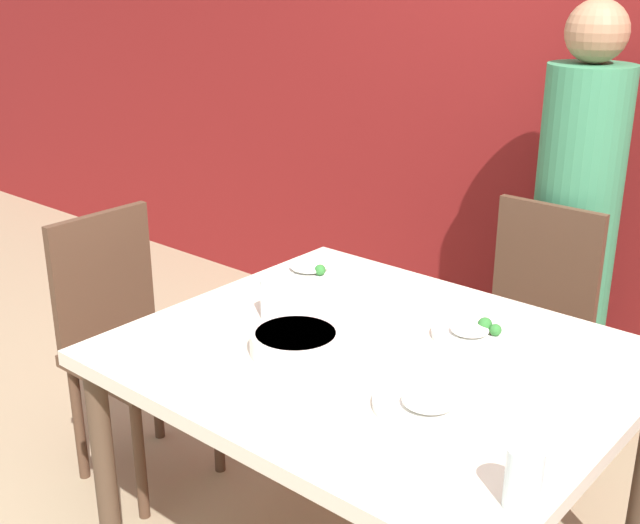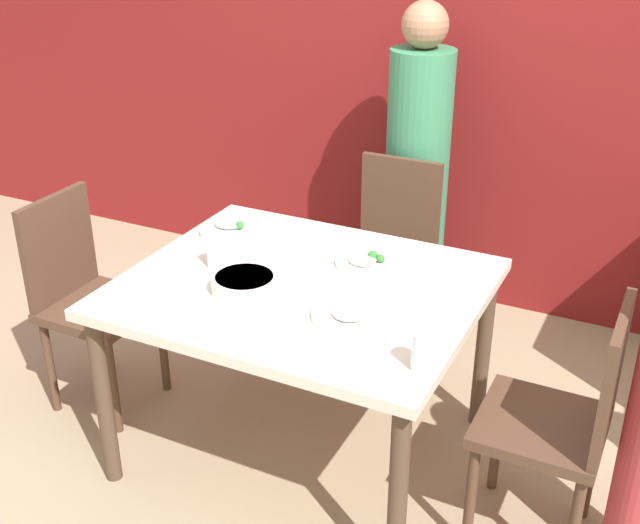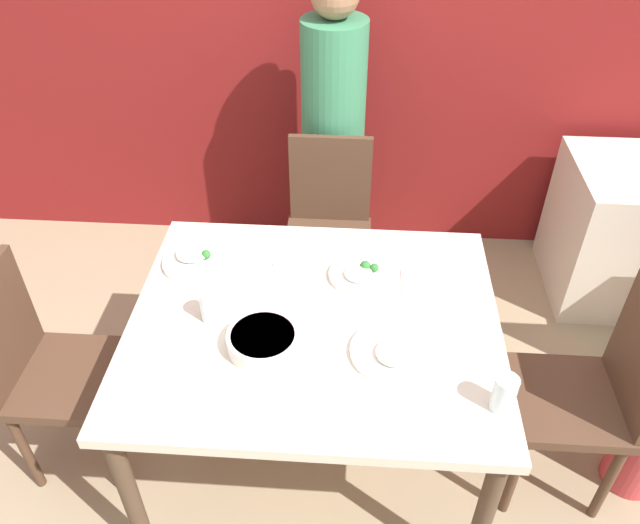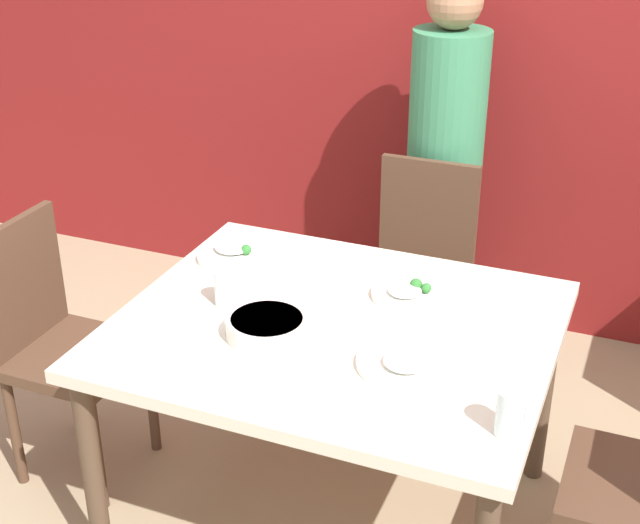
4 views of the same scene
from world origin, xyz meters
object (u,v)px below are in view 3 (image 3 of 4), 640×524
at_px(person_adult, 332,149).
at_px(chair_adult_spot, 328,227).
at_px(bowl_curry, 263,340).
at_px(chair_child_spot, 589,392).
at_px(glass_water_tall, 504,394).
at_px(plate_rice_adult, 359,274).

bearing_deg(person_adult, chair_adult_spot, -90.00).
height_order(chair_adult_spot, bowl_curry, chair_adult_spot).
relative_size(chair_child_spot, glass_water_tall, 7.47).
distance_m(chair_adult_spot, glass_water_tall, 1.36).
bearing_deg(chair_adult_spot, plate_rice_adult, -77.11).
height_order(chair_child_spot, bowl_curry, chair_child_spot).
xyz_separation_m(bowl_curry, glass_water_tall, (0.73, -0.19, 0.03)).
bearing_deg(person_adult, bowl_curry, -96.55).
distance_m(chair_child_spot, glass_water_tall, 0.57).
xyz_separation_m(chair_adult_spot, person_adult, (0.00, 0.32, 0.23)).
bearing_deg(glass_water_tall, chair_child_spot, 35.22).
bearing_deg(bowl_curry, person_adult, 83.45).
height_order(chair_adult_spot, chair_child_spot, same).
bearing_deg(plate_rice_adult, glass_water_tall, -52.59).
bearing_deg(plate_rice_adult, chair_child_spot, -18.94).
height_order(person_adult, bowl_curry, person_adult).
xyz_separation_m(plate_rice_adult, glass_water_tall, (0.43, -0.56, 0.05)).
distance_m(person_adult, plate_rice_adult, 0.97).
xyz_separation_m(chair_child_spot, glass_water_tall, (-0.39, -0.28, 0.30)).
distance_m(chair_child_spot, person_adult, 1.59).
bearing_deg(chair_adult_spot, chair_child_spot, -43.64).
bearing_deg(bowl_curry, chair_child_spot, 4.39).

